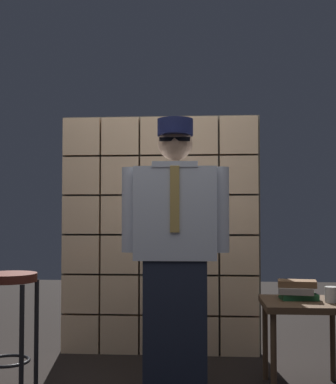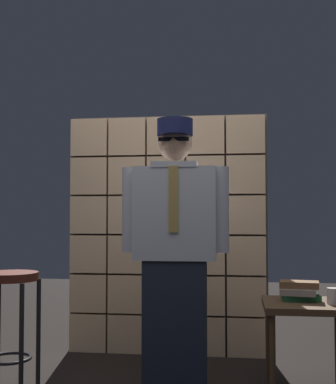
# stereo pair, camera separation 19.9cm
# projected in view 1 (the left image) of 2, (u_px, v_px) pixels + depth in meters

# --- Properties ---
(glass_block_wall) EXTENTS (1.59, 0.10, 1.90)m
(glass_block_wall) POSITION_uv_depth(u_px,v_px,m) (160.00, 235.00, 4.23)
(glass_block_wall) COLOR #E0B78C
(glass_block_wall) RESTS_ON ground
(standing_person) EXTENTS (0.67, 0.29, 1.69)m
(standing_person) POSITION_uv_depth(u_px,v_px,m) (175.00, 248.00, 3.30)
(standing_person) COLOR #1E2333
(standing_person) RESTS_ON ground
(bar_stool) EXTENTS (0.34, 0.34, 0.74)m
(bar_stool) POSITION_uv_depth(u_px,v_px,m) (8.00, 305.00, 3.18)
(bar_stool) COLOR #592319
(bar_stool) RESTS_ON ground
(side_table) EXTENTS (0.52, 0.52, 0.55)m
(side_table) POSITION_uv_depth(u_px,v_px,m) (305.00, 313.00, 3.31)
(side_table) COLOR #513823
(side_table) RESTS_ON ground
(book_stack) EXTENTS (0.25, 0.21, 0.12)m
(book_stack) POSITION_uv_depth(u_px,v_px,m) (297.00, 290.00, 3.37)
(book_stack) COLOR #1E592D
(book_stack) RESTS_ON side_table
(coffee_mug) EXTENTS (0.13, 0.08, 0.09)m
(coffee_mug) POSITION_uv_depth(u_px,v_px,m) (332.00, 294.00, 3.26)
(coffee_mug) COLOR silver
(coffee_mug) RESTS_ON side_table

